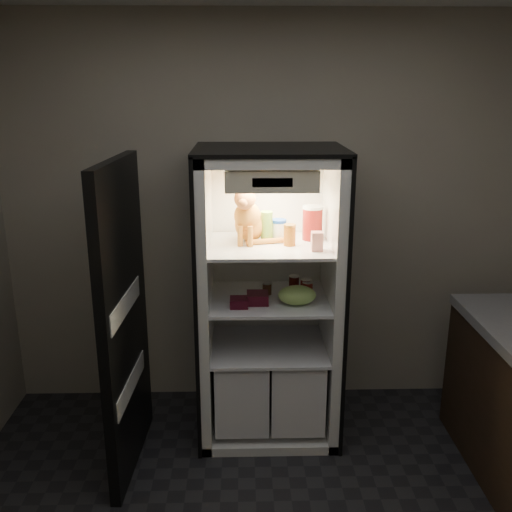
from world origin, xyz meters
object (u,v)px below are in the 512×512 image
Objects in this scene: grape_bag at (297,295)px; tabby_cat at (249,219)px; berry_box_left at (239,302)px; soda_can_a at (294,285)px; pepper_jar at (312,223)px; soda_can_c at (307,291)px; salsa_jar at (290,235)px; berry_box_right at (258,298)px; refrigerator at (268,315)px; condiment_jar at (267,288)px; soda_can_b at (306,289)px; parmesan_shaker at (267,227)px; cream_carton at (317,241)px; mayo_tub at (279,230)px.

tabby_cat is at bearing 148.79° from grape_bag.
grape_bag is 2.14× the size of berry_box_left.
pepper_jar is at bearing 20.07° from soda_can_a.
soda_can_c reaches higher than berry_box_left.
salsa_jar reaches higher than berry_box_right.
refrigerator reaches higher than condiment_jar.
soda_can_b is (0.35, -0.08, -0.43)m from tabby_cat.
soda_can_c is 0.10m from grape_bag.
salsa_jar reaches higher than soda_can_a.
soda_can_c is 0.31m from berry_box_right.
soda_can_b is 1.06× the size of soda_can_c.
condiment_jar is (0.00, 0.01, -0.41)m from parmesan_shaker.
pepper_jar is 1.79× the size of soda_can_a.
cream_carton is (0.27, -0.21, 0.55)m from refrigerator.
salsa_jar is 0.37m from soda_can_a.
berry_box_right reaches higher than berry_box_left.
soda_can_b is at bearing -51.54° from soda_can_a.
berry_box_left is (-0.42, -0.13, -0.04)m from soda_can_b.
pepper_jar reaches higher than condiment_jar.
cream_carton is at bearing -34.82° from parmesan_shaker.
berry_box_right is at bearing 170.82° from cream_carton.
condiment_jar is (-0.25, 0.11, -0.02)m from soda_can_c.
tabby_cat is at bearing -170.87° from mayo_tub.
soda_can_a is 0.29m from berry_box_right.
mayo_tub is 0.41m from soda_can_b.
salsa_jar reaches higher than cream_carton.
berry_box_right is at bearing 174.27° from grape_bag.
parmesan_shaker is 1.44× the size of mayo_tub.
berry_box_right is (0.11, 0.06, 0.01)m from berry_box_left.
tabby_cat is 4.88× the size of condiment_jar.
soda_can_a is (-0.11, 0.21, -0.35)m from cream_carton.
berry_box_left is (-0.18, -0.21, -0.01)m from condiment_jar.
parmesan_shaker reaches higher than soda_can_b.
soda_can_b reaches higher than soda_can_a.
parmesan_shaker reaches higher than salsa_jar.
soda_can_b is at bearing -18.66° from condiment_jar.
cream_carton reaches higher than berry_box_left.
berry_box_left is (-0.31, -0.12, -0.39)m from salsa_jar.
cream_carton is at bearing -48.51° from mayo_tub.
refrigerator is at bearing 154.18° from soda_can_c.
berry_box_left is at bearing -151.09° from pepper_jar.
parmesan_shaker is at bearing 7.84° from tabby_cat.
cream_carton is 0.51m from berry_box_right.
cream_carton is 1.04× the size of berry_box_left.
condiment_jar is (-0.17, -0.00, -0.02)m from soda_can_a.
mayo_tub reaches higher than soda_can_c.
soda_can_c is 0.27m from condiment_jar.
tabby_cat reaches higher than salsa_jar.
berry_box_left is (-0.43, -0.10, -0.03)m from soda_can_c.
parmesan_shaker reaches higher than berry_box_right.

